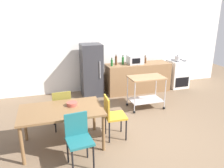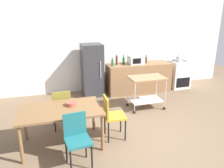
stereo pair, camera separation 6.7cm
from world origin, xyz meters
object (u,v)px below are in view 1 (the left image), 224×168
at_px(microwave, 135,60).
at_px(chair_mustard, 112,114).
at_px(chair_teal, 78,137).
at_px(bottle_sparkling_water, 112,63).
at_px(bottle_wine, 145,60).
at_px(chair_olive, 62,107).
at_px(refrigerator, 92,70).
at_px(bottle_vinegar, 123,61).
at_px(dining_table, 61,113).
at_px(stove_oven, 177,74).
at_px(kitchen_cart, 146,87).
at_px(bottle_hot_sauce, 116,60).
at_px(kettle, 177,58).
at_px(fruit_bowl, 72,104).

bearing_deg(microwave, chair_mustard, -121.49).
bearing_deg(chair_teal, bottle_sparkling_water, 57.12).
height_order(chair_mustard, bottle_wine, bottle_wine).
bearing_deg(bottle_sparkling_water, chair_olive, -133.90).
height_order(refrigerator, bottle_vinegar, refrigerator).
relative_size(dining_table, stove_oven, 1.63).
bearing_deg(dining_table, stove_oven, 31.03).
bearing_deg(bottle_vinegar, chair_mustard, -113.89).
bearing_deg(chair_olive, bottle_vinegar, -140.67).
bearing_deg(bottle_sparkling_water, bottle_wine, 3.75).
relative_size(refrigerator, kitchen_cart, 1.70).
height_order(kitchen_cart, microwave, microwave).
distance_m(dining_table, kitchen_cart, 2.52).
height_order(chair_teal, bottle_hot_sauce, bottle_hot_sauce).
relative_size(chair_mustard, bottle_wine, 3.67).
bearing_deg(chair_teal, chair_mustard, 32.55).
bearing_deg(chair_teal, refrigerator, 67.57).
bearing_deg(bottle_wine, dining_table, -139.23).
height_order(dining_table, bottle_vinegar, bottle_vinegar).
relative_size(bottle_hot_sauce, kettle, 1.29).
distance_m(chair_mustard, kettle, 3.75).
distance_m(stove_oven, microwave, 1.66).
bearing_deg(microwave, chair_teal, -126.52).
distance_m(microwave, fruit_bowl, 3.19).
bearing_deg(bottle_wine, kettle, -4.91).
height_order(chair_olive, bottle_sparkling_water, bottle_sparkling_water).
bearing_deg(dining_table, chair_olive, 85.45).
distance_m(chair_teal, kitchen_cart, 2.71).
relative_size(chair_teal, microwave, 1.93).
bearing_deg(kitchen_cart, bottle_wine, 66.94).
bearing_deg(bottle_wine, stove_oven, 0.22).
relative_size(stove_oven, microwave, 2.00).
distance_m(kitchen_cart, bottle_vinegar, 1.38).
bearing_deg(chair_olive, bottle_hot_sauce, -137.36).
distance_m(stove_oven, bottle_hot_sauce, 2.23).
bearing_deg(chair_olive, chair_mustard, 142.05).
height_order(stove_oven, refrigerator, refrigerator).
bearing_deg(bottle_vinegar, bottle_wine, -2.69).
bearing_deg(fruit_bowl, bottle_vinegar, 51.59).
height_order(microwave, bottle_wine, microwave).
distance_m(chair_teal, bottle_vinegar, 3.63).
relative_size(kitchen_cart, bottle_hot_sauce, 2.95).
height_order(refrigerator, microwave, refrigerator).
distance_m(microwave, bottle_wine, 0.35).
relative_size(refrigerator, bottle_sparkling_water, 6.33).
bearing_deg(bottle_vinegar, kettle, -4.03).
xyz_separation_m(chair_mustard, refrigerator, (0.12, 2.51, 0.26)).
xyz_separation_m(chair_teal, fruit_bowl, (0.01, 0.75, 0.27)).
bearing_deg(microwave, bottle_hot_sauce, 174.53).
relative_size(bottle_hot_sauce, bottle_vinegar, 1.09).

